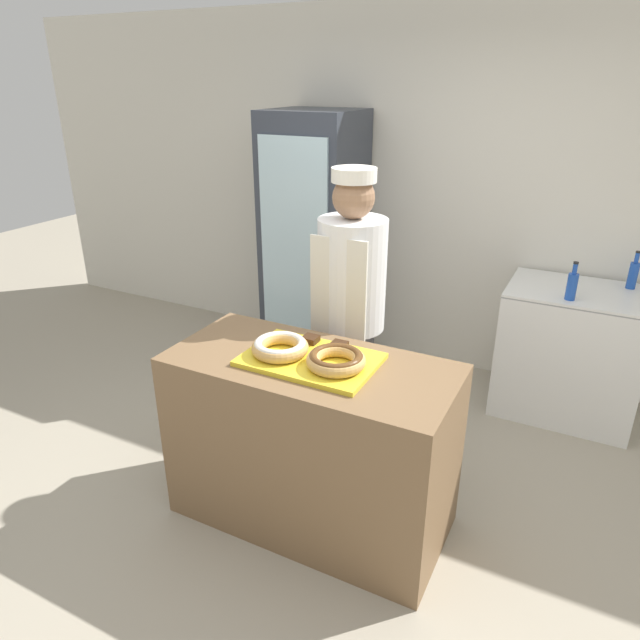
# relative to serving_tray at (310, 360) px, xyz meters

# --- Properties ---
(ground_plane) EXTENTS (14.00, 14.00, 0.00)m
(ground_plane) POSITION_rel_serving_tray_xyz_m (0.00, 0.00, -0.94)
(ground_plane) COLOR #A89E89
(wall_back) EXTENTS (8.00, 0.06, 2.70)m
(wall_back) POSITION_rel_serving_tray_xyz_m (0.00, 2.13, 0.41)
(wall_back) COLOR silver
(wall_back) RESTS_ON ground_plane
(display_counter) EXTENTS (1.41, 0.66, 0.93)m
(display_counter) POSITION_rel_serving_tray_xyz_m (0.00, 0.00, -0.48)
(display_counter) COLOR brown
(display_counter) RESTS_ON ground_plane
(serving_tray) EXTENTS (0.63, 0.42, 0.02)m
(serving_tray) POSITION_rel_serving_tray_xyz_m (0.00, 0.00, 0.00)
(serving_tray) COLOR yellow
(serving_tray) RESTS_ON display_counter
(donut_light_glaze) EXTENTS (0.28, 0.28, 0.07)m
(donut_light_glaze) POSITION_rel_serving_tray_xyz_m (-0.15, -0.03, 0.05)
(donut_light_glaze) COLOR tan
(donut_light_glaze) RESTS_ON serving_tray
(donut_chocolate_glaze) EXTENTS (0.28, 0.28, 0.07)m
(donut_chocolate_glaze) POSITION_rel_serving_tray_xyz_m (0.15, -0.03, 0.05)
(donut_chocolate_glaze) COLOR tan
(donut_chocolate_glaze) RESTS_ON serving_tray
(brownie_back_left) EXTENTS (0.08, 0.08, 0.03)m
(brownie_back_left) POSITION_rel_serving_tray_xyz_m (-0.08, 0.15, 0.03)
(brownie_back_left) COLOR #382111
(brownie_back_left) RESTS_ON serving_tray
(brownie_back_right) EXTENTS (0.08, 0.08, 0.03)m
(brownie_back_right) POSITION_rel_serving_tray_xyz_m (0.08, 0.15, 0.03)
(brownie_back_right) COLOR #382111
(brownie_back_right) RESTS_ON serving_tray
(baker_person) EXTENTS (0.39, 0.39, 1.75)m
(baker_person) POSITION_rel_serving_tray_xyz_m (-0.08, 0.63, -0.02)
(baker_person) COLOR #4C4C51
(baker_person) RESTS_ON ground_plane
(beverage_fridge) EXTENTS (0.68, 0.65, 1.97)m
(beverage_fridge) POSITION_rel_serving_tray_xyz_m (-0.90, 1.74, 0.04)
(beverage_fridge) COLOR #333842
(beverage_fridge) RESTS_ON ground_plane
(chest_freezer) EXTENTS (0.89, 0.64, 0.90)m
(chest_freezer) POSITION_rel_serving_tray_xyz_m (1.07, 1.75, -0.49)
(chest_freezer) COLOR white
(chest_freezer) RESTS_ON ground_plane
(bottle_blue) EXTENTS (0.06, 0.06, 0.25)m
(bottle_blue) POSITION_rel_serving_tray_xyz_m (1.02, 1.54, 0.05)
(bottle_blue) COLOR #1E4CB2
(bottle_blue) RESTS_ON chest_freezer
(bottle_blue_b) EXTENTS (0.06, 0.06, 0.25)m
(bottle_blue_b) POSITION_rel_serving_tray_xyz_m (1.36, 1.94, 0.06)
(bottle_blue_b) COLOR #1E4CB2
(bottle_blue_b) RESTS_ON chest_freezer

